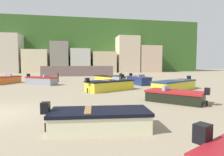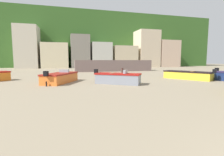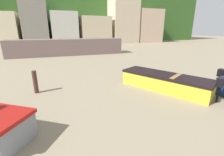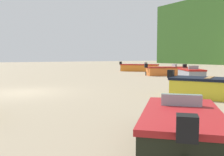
# 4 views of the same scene
# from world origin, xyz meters

# --- Properties ---
(ground_plane) EXTENTS (160.00, 160.00, 0.00)m
(ground_plane) POSITION_xyz_m (0.00, 0.00, 0.00)
(ground_plane) COLOR gray
(boat_yellow_0) EXTENTS (4.82, 3.62, 1.26)m
(boat_yellow_0) POSITION_xyz_m (6.91, 7.22, 0.48)
(boat_yellow_0) COLOR gold
(boat_yellow_0) RESTS_ON ground
(boat_black_2) EXTENTS (3.61, 3.63, 1.04)m
(boat_black_2) POSITION_xyz_m (10.07, 1.19, 0.38)
(boat_black_2) COLOR black
(boat_black_2) RESTS_ON ground
(boat_orange_3) EXTENTS (4.77, 4.29, 1.27)m
(boat_orange_3) POSITION_xyz_m (-12.41, 17.65, 0.49)
(boat_orange_3) COLOR orange
(boat_orange_3) RESTS_ON ground
(boat_grey_4) EXTENTS (4.00, 3.32, 1.26)m
(boat_grey_4) POSITION_xyz_m (-0.23, 13.44, 0.49)
(boat_grey_4) COLOR gray
(boat_grey_4) RESTS_ON ground
(boat_orange_7) EXTENTS (3.35, 4.57, 1.22)m
(boat_orange_7) POSITION_xyz_m (-5.09, 15.55, 0.46)
(boat_orange_7) COLOR orange
(boat_orange_7) RESTS_ON ground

